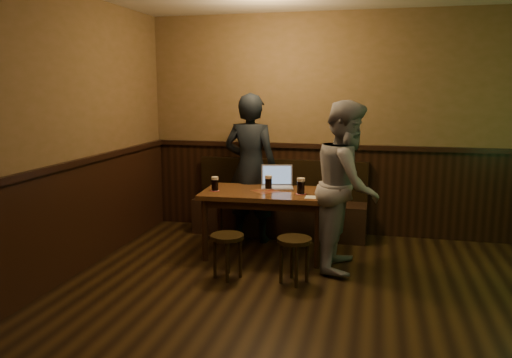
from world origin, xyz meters
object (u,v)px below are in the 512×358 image
object	(u,v)px
pint_right	(301,186)
person_grey	(347,186)
pint_left	(215,184)
laptop	(277,182)
bench	(280,210)
stool_right	(294,247)
pub_table	(265,200)
stool_left	(227,243)
person_suit	(251,168)
pint_mid	(268,183)

from	to	relation	value
pint_right	person_grey	distance (m)	0.52
pint_left	laptop	distance (m)	0.72
bench	stool_right	xyz separation A→B (m)	(0.45, -1.61, 0.05)
bench	pub_table	size ratio (longest dim) A/B	1.56
pint_left	pint_right	size ratio (longest dim) A/B	0.90
bench	stool_left	bearing A→B (deg)	-97.29
bench	person_suit	size ratio (longest dim) A/B	1.22
stool_right	pint_mid	world-z (taller)	pint_mid
stool_right	pint_mid	xyz separation A→B (m)	(-0.43, 0.82, 0.46)
laptop	stool_right	bearing A→B (deg)	-82.19
pint_left	pub_table	bearing A→B (deg)	11.42
pint_right	pint_left	bearing A→B (deg)	-176.85
stool_left	stool_right	xyz separation A→B (m)	(0.66, 0.03, 0.00)
laptop	person_grey	world-z (taller)	person_grey
pub_table	stool_right	world-z (taller)	pub_table
pub_table	stool_left	world-z (taller)	pub_table
stool_left	stool_right	bearing A→B (deg)	2.42
pint_mid	pint_left	bearing A→B (deg)	-161.87
stool_left	person_grey	bearing A→B (deg)	27.86
pub_table	pint_left	distance (m)	0.59
stool_right	person_grey	size ratio (longest dim) A/B	0.26
pint_mid	laptop	distance (m)	0.17
person_suit	person_grey	bearing A→B (deg)	155.31
laptop	person_grey	distance (m)	0.92
stool_left	person_suit	size ratio (longest dim) A/B	0.25
stool_left	pint_right	world-z (taller)	pint_right
pint_left	pint_mid	distance (m)	0.60
person_grey	pint_left	bearing A→B (deg)	89.82
laptop	pint_right	bearing A→B (deg)	-54.75
pub_table	pint_left	world-z (taller)	pint_left
stool_right	pint_left	size ratio (longest dim) A/B	2.82
pint_left	laptop	xyz separation A→B (m)	(0.64, 0.34, -0.01)
stool_left	bench	bearing A→B (deg)	82.71
pint_right	person_grey	size ratio (longest dim) A/B	0.10
pub_table	laptop	bearing A→B (deg)	65.87
bench	pub_table	xyz separation A→B (m)	(0.00, -0.86, 0.33)
stool_right	stool_left	bearing A→B (deg)	-177.58
bench	person_grey	bearing A→B (deg)	-49.06
stool_right	laptop	size ratio (longest dim) A/B	1.09
pub_table	person_grey	bearing A→B (deg)	-14.29
bench	pint_right	xyz separation A→B (m)	(0.41, -0.92, 0.51)
pint_right	person_grey	xyz separation A→B (m)	(0.50, -0.12, 0.05)
stool_right	pint_mid	distance (m)	1.03
person_grey	pub_table	bearing A→B (deg)	81.26
bench	stool_left	world-z (taller)	bench
pint_mid	person_suit	bearing A→B (deg)	126.45
stool_left	person_grey	xyz separation A→B (m)	(1.11, 0.59, 0.52)
pub_table	pint_right	world-z (taller)	pint_right
person_suit	person_grey	distance (m)	1.38
pub_table	pint_right	size ratio (longest dim) A/B	8.02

